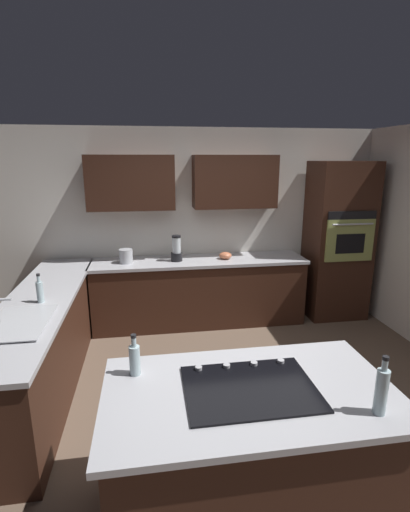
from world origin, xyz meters
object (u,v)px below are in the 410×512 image
(dish_soap_bottle, at_px, (40,291))
(oil_bottle, at_px, (135,359))
(sink_unit, at_px, (18,322))
(second_bottle, at_px, (381,390))
(wall_oven, at_px, (338,241))
(mixing_bowl, at_px, (225,255))
(blender, at_px, (177,250))
(cooktop, at_px, (250,387))
(kettle, at_px, (126,256))

(dish_soap_bottle, height_order, oil_bottle, dish_soap_bottle)
(sink_unit, distance_m, second_bottle, 2.67)
(sink_unit, relative_size, oil_bottle, 2.61)
(wall_oven, height_order, oil_bottle, wall_oven)
(mixing_bowl, distance_m, dish_soap_bottle, 2.38)
(mixing_bowl, bearing_deg, oil_bottle, 66.87)
(mixing_bowl, relative_size, second_bottle, 0.50)
(wall_oven, distance_m, oil_bottle, 3.79)
(mixing_bowl, distance_m, oil_bottle, 2.85)
(dish_soap_bottle, distance_m, second_bottle, 2.91)
(dish_soap_bottle, bearing_deg, mixing_bowl, -147.93)
(blender, bearing_deg, cooktop, 93.85)
(wall_oven, distance_m, sink_unit, 4.08)
(sink_unit, height_order, oil_bottle, oil_bottle)
(blender, relative_size, oil_bottle, 1.26)
(cooktop, bearing_deg, blender, -86.15)
(dish_soap_bottle, bearing_deg, second_bottle, 138.49)
(mixing_bowl, height_order, dish_soap_bottle, dish_soap_bottle)
(oil_bottle, bearing_deg, sink_unit, -42.39)
(oil_bottle, bearing_deg, blender, -100.15)
(dish_soap_bottle, relative_size, second_bottle, 0.84)
(wall_oven, xyz_separation_m, blender, (2.25, 0.02, -0.04))
(oil_bottle, bearing_deg, dish_soap_bottle, -56.40)
(kettle, bearing_deg, cooktop, 106.34)
(dish_soap_bottle, bearing_deg, cooktop, 134.12)
(kettle, height_order, dish_soap_bottle, dish_soap_bottle)
(kettle, relative_size, second_bottle, 0.54)
(blender, height_order, oil_bottle, blender)
(dish_soap_bottle, bearing_deg, sink_unit, 83.05)
(kettle, bearing_deg, oil_bottle, 93.94)
(sink_unit, relative_size, second_bottle, 2.11)
(blender, bearing_deg, sink_unit, 50.71)
(cooktop, relative_size, kettle, 4.25)
(oil_bottle, relative_size, second_bottle, 0.81)
(cooktop, height_order, dish_soap_bottle, dish_soap_bottle)
(cooktop, bearing_deg, oil_bottle, -21.19)
(blender, relative_size, second_bottle, 1.02)
(wall_oven, bearing_deg, sink_unit, 25.61)
(mixing_bowl, bearing_deg, second_bottle, 92.81)
(cooktop, distance_m, kettle, 3.00)
(cooktop, height_order, oil_bottle, oil_bottle)
(oil_bottle, bearing_deg, wall_oven, -135.86)
(kettle, bearing_deg, mixing_bowl, 180.00)
(blender, bearing_deg, wall_oven, -179.56)
(wall_oven, height_order, second_bottle, wall_oven)
(mixing_bowl, xyz_separation_m, kettle, (1.30, 0.00, 0.04))
(wall_oven, bearing_deg, dish_soap_bottle, 19.52)
(cooktop, bearing_deg, mixing_bowl, -99.01)
(blender, distance_m, dish_soap_bottle, 1.87)
(sink_unit, height_order, blender, blender)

